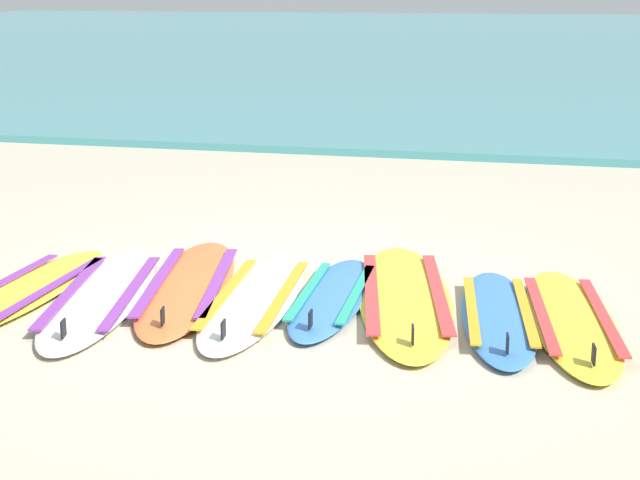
{
  "coord_description": "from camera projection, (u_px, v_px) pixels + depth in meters",
  "views": [
    {
      "loc": [
        1.79,
        -6.49,
        2.17
      ],
      "look_at": [
        0.11,
        0.53,
        0.25
      ],
      "focal_mm": 54.28,
      "sensor_mm": 36.0,
      "label": 1
    }
  ],
  "objects": [
    {
      "name": "surfboard_6",
      "position": [
        498.0,
        315.0,
        6.43
      ],
      "size": [
        0.73,
        2.01,
        0.18
      ],
      "color": "#3875CC",
      "rests_on": "ground"
    },
    {
      "name": "surfboard_2",
      "position": [
        188.0,
        285.0,
        7.06
      ],
      "size": [
        1.06,
        2.48,
        0.18
      ],
      "color": "orange",
      "rests_on": "ground"
    },
    {
      "name": "surfboard_5",
      "position": [
        404.0,
        296.0,
        6.81
      ],
      "size": [
        1.15,
        2.66,
        0.18
      ],
      "color": "yellow",
      "rests_on": "ground"
    },
    {
      "name": "surfboard_3",
      "position": [
        255.0,
        298.0,
        6.77
      ],
      "size": [
        0.74,
        2.3,
        0.18
      ],
      "color": "white",
      "rests_on": "ground"
    },
    {
      "name": "surfboard_4",
      "position": [
        332.0,
        296.0,
        6.81
      ],
      "size": [
        0.55,
        1.92,
        0.18
      ],
      "color": "#3875CC",
      "rests_on": "ground"
    },
    {
      "name": "surfboard_7",
      "position": [
        571.0,
        319.0,
        6.34
      ],
      "size": [
        0.82,
        2.24,
        0.18
      ],
      "color": "yellow",
      "rests_on": "ground"
    },
    {
      "name": "surfboard_1",
      "position": [
        102.0,
        295.0,
        6.84
      ],
      "size": [
        1.07,
        2.45,
        0.18
      ],
      "color": "silver",
      "rests_on": "ground"
    },
    {
      "name": "sea",
      "position": [
        512.0,
        36.0,
        40.56
      ],
      "size": [
        80.0,
        60.0,
        0.1
      ],
      "primitive_type": "cube",
      "color": "teal",
      "rests_on": "ground"
    },
    {
      "name": "surfboard_0",
      "position": [
        25.0,
        291.0,
        6.94
      ],
      "size": [
        0.56,
        2.19,
        0.18
      ],
      "color": "yellow",
      "rests_on": "ground"
    },
    {
      "name": "ground_plane",
      "position": [
        288.0,
        290.0,
        7.06
      ],
      "size": [
        80.0,
        80.0,
        0.0
      ],
      "primitive_type": "plane",
      "color": "#B7AD93"
    }
  ]
}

